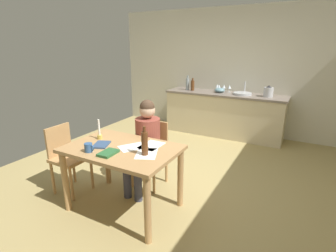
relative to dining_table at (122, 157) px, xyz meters
The scene contains 24 objects.
ground_plane 1.13m from the dining_table, 75.99° to the left, with size 5.20×5.20×0.04m, color tan.
wall_back 3.55m from the dining_table, 86.39° to the left, with size 5.20×0.12×2.60m, color beige.
kitchen_counter 3.13m from the dining_table, 85.98° to the left, with size 2.45×0.64×0.90m.
dining_table is the anchor object (origin of this frame).
chair_at_table 0.67m from the dining_table, 92.51° to the left, with size 0.41×0.41×0.87m.
person_seated 0.51m from the dining_table, 93.02° to the left, with size 0.32×0.59×1.19m.
chair_side_empty 0.89m from the dining_table, behind, with size 0.40×0.40×0.87m.
coffee_mug 0.39m from the dining_table, 129.92° to the right, with size 0.12×0.08×0.09m.
candlestick 0.45m from the dining_table, 167.82° to the left, with size 0.06×0.06×0.24m.
book_magazine 0.28m from the dining_table, 163.94° to the right, with size 0.15×0.21×0.02m, color #31496E.
book_cookery 0.26m from the dining_table, 90.41° to the right, with size 0.14×0.21×0.03m, color #2A5F32.
paper_letter 0.36m from the dining_table, ahead, with size 0.21×0.30×0.00m, color white.
paper_bill 0.17m from the dining_table, 29.99° to the left, with size 0.21×0.30×0.00m, color white.
paper_envelope 0.35m from the dining_table, 37.39° to the left, with size 0.21×0.30×0.00m, color white.
wine_bottle_on_table 0.42m from the dining_table, ahead, with size 0.07×0.07×0.31m.
sink_unit 3.19m from the dining_table, 79.47° to the left, with size 0.36×0.36×0.24m.
bottle_oil 3.19m from the dining_table, 101.34° to the left, with size 0.07×0.07×0.32m.
bottle_vinegar 3.16m from the dining_table, 99.14° to the left, with size 0.08×0.08×0.27m.
mixing_bowl 3.16m from the dining_table, 88.20° to the left, with size 0.21×0.21×0.10m, color #668C99.
stovetop_kettle 3.31m from the dining_table, 71.20° to the left, with size 0.18×0.18×0.22m.
wine_glass_near_sink 3.30m from the dining_table, 85.32° to the left, with size 0.07×0.07×0.15m.
wine_glass_by_kettle 3.29m from the dining_table, 87.41° to the left, with size 0.07×0.07×0.15m.
wine_glass_back_left 3.29m from the dining_table, 89.30° to the left, with size 0.07×0.07×0.15m.
wine_glass_back_right 3.29m from the dining_table, 90.05° to the left, with size 0.07×0.07×0.15m.
Camera 1 is at (1.49, -2.95, 1.84)m, focal length 27.50 mm.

